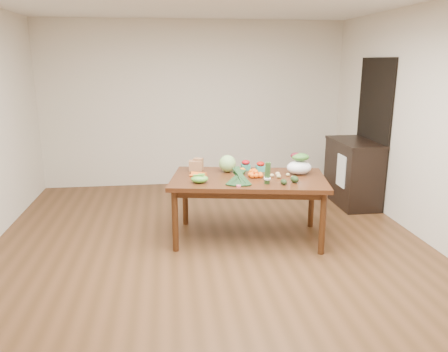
{
  "coord_description": "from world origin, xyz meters",
  "views": [
    {
      "loc": [
        -0.46,
        -4.3,
        2.06
      ],
      "look_at": [
        0.11,
        0.0,
        0.91
      ],
      "focal_mm": 35.0,
      "sensor_mm": 36.0,
      "label": 1
    }
  ],
  "objects": [
    {
      "name": "orange_a",
      "position": [
        0.41,
        0.64,
        0.79
      ],
      "size": [
        0.08,
        0.08,
        0.08
      ],
      "primitive_type": "sphere",
      "color": "orange",
      "rests_on": "dining_table"
    },
    {
      "name": "room_walls",
      "position": [
        0.0,
        0.0,
        1.35
      ],
      "size": [
        5.02,
        6.02,
        2.7
      ],
      "color": "beige",
      "rests_on": "floor"
    },
    {
      "name": "strawberry_basket_b",
      "position": [
        0.66,
        0.76,
        0.8
      ],
      "size": [
        0.12,
        0.12,
        0.09
      ],
      "primitive_type": null,
      "rotation": [
        0.0,
        0.0,
        -0.18
      ],
      "color": "#B11A0B",
      "rests_on": "dining_table"
    },
    {
      "name": "dining_table",
      "position": [
        0.46,
        0.49,
        0.38
      ],
      "size": [
        1.91,
        1.28,
        0.75
      ],
      "primitive_type": "cube",
      "rotation": [
        0.0,
        0.0,
        -0.18
      ],
      "color": "#411D0F",
      "rests_on": "floor"
    },
    {
      "name": "kale_bunch",
      "position": [
        0.3,
        0.22,
        0.83
      ],
      "size": [
        0.39,
        0.45,
        0.16
      ],
      "primitive_type": null,
      "rotation": [
        0.0,
        0.0,
        -0.18
      ],
      "color": "black",
      "rests_on": "dining_table"
    },
    {
      "name": "avocado_a",
      "position": [
        0.78,
        0.14,
        0.78
      ],
      "size": [
        0.09,
        0.11,
        0.06
      ],
      "primitive_type": "ellipsoid",
      "rotation": [
        0.0,
        0.0,
        0.3
      ],
      "color": "black",
      "rests_on": "dining_table"
    },
    {
      "name": "potato_b",
      "position": [
        0.8,
        0.41,
        0.77
      ],
      "size": [
        0.06,
        0.05,
        0.05
      ],
      "primitive_type": "ellipsoid",
      "color": "tan",
      "rests_on": "dining_table"
    },
    {
      "name": "mandarin_cluster",
      "position": [
        0.54,
        0.49,
        0.8
      ],
      "size": [
        0.21,
        0.21,
        0.09
      ],
      "primitive_type": null,
      "rotation": [
        0.0,
        0.0,
        -0.18
      ],
      "color": "orange",
      "rests_on": "dining_table"
    },
    {
      "name": "floor",
      "position": [
        0.0,
        0.0,
        0.0
      ],
      "size": [
        6.0,
        6.0,
        0.0
      ],
      "primitive_type": "plane",
      "color": "brown",
      "rests_on": "ground"
    },
    {
      "name": "potato_a",
      "position": [
        0.73,
        0.47,
        0.77
      ],
      "size": [
        0.05,
        0.04,
        0.04
      ],
      "primitive_type": "ellipsoid",
      "color": "#D5B77B",
      "rests_on": "dining_table"
    },
    {
      "name": "carrots",
      "position": [
        -0.09,
        0.67,
        0.76
      ],
      "size": [
        0.25,
        0.22,
        0.03
      ],
      "primitive_type": null,
      "rotation": [
        0.0,
        0.0,
        -0.18
      ],
      "color": "orange",
      "rests_on": "dining_table"
    },
    {
      "name": "asparagus_bundle",
      "position": [
        0.61,
        0.18,
        0.88
      ],
      "size": [
        0.1,
        0.13,
        0.26
      ],
      "primitive_type": null,
      "rotation": [
        0.15,
        0.0,
        -0.18
      ],
      "color": "#3C6F33",
      "rests_on": "dining_table"
    },
    {
      "name": "snap_pea_bag",
      "position": [
        -0.12,
        0.33,
        0.79
      ],
      "size": [
        0.19,
        0.14,
        0.09
      ],
      "primitive_type": "ellipsoid",
      "color": "green",
      "rests_on": "dining_table"
    },
    {
      "name": "strawberry_basket_a",
      "position": [
        0.49,
        0.85,
        0.8
      ],
      "size": [
        0.12,
        0.12,
        0.1
      ],
      "primitive_type": null,
      "rotation": [
        0.0,
        0.0,
        -0.18
      ],
      "color": "red",
      "rests_on": "dining_table"
    },
    {
      "name": "orange_b",
      "position": [
        0.52,
        0.61,
        0.78
      ],
      "size": [
        0.07,
        0.07,
        0.07
      ],
      "primitive_type": "sphere",
      "color": "#E1550D",
      "rests_on": "dining_table"
    },
    {
      "name": "doorway_dark",
      "position": [
        2.48,
        1.6,
        1.05
      ],
      "size": [
        0.02,
        1.0,
        2.1
      ],
      "primitive_type": "cube",
      "color": "black",
      "rests_on": "floor"
    },
    {
      "name": "paper_bag",
      "position": [
        -0.13,
        0.9,
        0.82
      ],
      "size": [
        0.24,
        0.21,
        0.15
      ],
      "primitive_type": null,
      "rotation": [
        0.0,
        0.0,
        -0.18
      ],
      "color": "#976E43",
      "rests_on": "dining_table"
    },
    {
      "name": "potato_c",
      "position": [
        0.92,
        0.48,
        0.77
      ],
      "size": [
        0.05,
        0.04,
        0.04
      ],
      "primitive_type": "ellipsoid",
      "color": "tan",
      "rests_on": "dining_table"
    },
    {
      "name": "cabinet",
      "position": [
        2.22,
        1.59,
        0.47
      ],
      "size": [
        0.52,
        1.02,
        0.94
      ],
      "primitive_type": "cube",
      "color": "black",
      "rests_on": "floor"
    },
    {
      "name": "dish_towel",
      "position": [
        1.96,
        1.4,
        0.55
      ],
      "size": [
        0.02,
        0.28,
        0.45
      ],
      "primitive_type": "cube",
      "color": "white",
      "rests_on": "cabinet"
    },
    {
      "name": "orange_c",
      "position": [
        0.54,
        0.57,
        0.79
      ],
      "size": [
        0.08,
        0.08,
        0.08
      ],
      "primitive_type": "sphere",
      "color": "#E2550D",
      "rests_on": "dining_table"
    },
    {
      "name": "potato_e",
      "position": [
        0.94,
        0.34,
        0.77
      ],
      "size": [
        0.05,
        0.04,
        0.04
      ],
      "primitive_type": "ellipsoid",
      "color": "tan",
      "rests_on": "dining_table"
    },
    {
      "name": "salad_bag",
      "position": [
        1.08,
        0.56,
        0.86
      ],
      "size": [
        0.33,
        0.27,
        0.23
      ],
      "primitive_type": null,
      "rotation": [
        0.0,
        0.0,
        -0.18
      ],
      "color": "white",
      "rests_on": "dining_table"
    },
    {
      "name": "potato_d",
      "position": [
        0.81,
        0.51,
        0.77
      ],
      "size": [
        0.06,
        0.05,
        0.05
      ],
      "primitive_type": "ellipsoid",
      "color": "#D7BB7C",
      "rests_on": "dining_table"
    },
    {
      "name": "avocado_b",
      "position": [
        0.92,
        0.2,
        0.79
      ],
      "size": [
        0.11,
        0.13,
        0.08
      ],
      "primitive_type": "ellipsoid",
      "rotation": [
        0.0,
        0.0,
        0.3
      ],
      "color": "black",
      "rests_on": "dining_table"
    },
    {
      "name": "cabbage",
      "position": [
        0.25,
        0.78,
        0.85
      ],
      "size": [
        0.21,
        0.21,
        0.21
      ],
      "primitive_type": "sphere",
      "color": "#85B669",
      "rests_on": "dining_table"
    }
  ]
}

